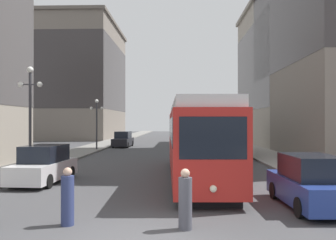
# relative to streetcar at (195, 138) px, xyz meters

# --- Properties ---
(sidewalk_left) EXTENTS (3.42, 120.00, 0.15)m
(sidewalk_left) POSITION_rel_streetcar_xyz_m (-10.44, 29.95, -2.03)
(sidewalk_left) COLOR gray
(sidewalk_left) RESTS_ON ground
(sidewalk_right) EXTENTS (3.42, 120.00, 0.15)m
(sidewalk_right) POSITION_rel_streetcar_xyz_m (6.69, 29.95, -2.03)
(sidewalk_right) COLOR gray
(sidewalk_right) RESTS_ON ground
(streetcar) EXTENTS (3.10, 14.73, 3.89)m
(streetcar) POSITION_rel_streetcar_xyz_m (0.00, 0.00, 0.00)
(streetcar) COLOR black
(streetcar) RESTS_ON ground
(transit_bus) EXTENTS (2.72, 12.22, 3.45)m
(transit_bus) POSITION_rel_streetcar_xyz_m (3.00, 13.71, -0.15)
(transit_bus) COLOR black
(transit_bus) RESTS_ON ground
(parked_car_left_near) EXTENTS (2.07, 4.63, 1.82)m
(parked_car_left_near) POSITION_rel_streetcar_xyz_m (-7.43, -1.71, -1.26)
(parked_car_left_near) COLOR black
(parked_car_left_near) RESTS_ON ground
(parked_car_left_mid) EXTENTS (2.02, 4.89, 1.82)m
(parked_car_left_mid) POSITION_rel_streetcar_xyz_m (-7.44, 22.83, -1.26)
(parked_car_left_mid) COLOR black
(parked_car_left_mid) RESTS_ON ground
(parked_car_right_far) EXTENTS (1.98, 4.44, 1.82)m
(parked_car_right_far) POSITION_rel_streetcar_xyz_m (3.68, -6.40, -1.26)
(parked_car_right_far) COLOR black
(parked_car_right_far) RESTS_ON ground
(pedestrian_crossing_near) EXTENTS (0.38, 0.38, 1.68)m
(pedestrian_crossing_near) POSITION_rel_streetcar_xyz_m (-0.69, -9.02, -1.32)
(pedestrian_crossing_near) COLOR #4C4C56
(pedestrian_crossing_near) RESTS_ON ground
(pedestrian_crossing_far) EXTENTS (0.37, 0.37, 1.66)m
(pedestrian_crossing_far) POSITION_rel_streetcar_xyz_m (-4.06, -8.74, -1.33)
(pedestrian_crossing_far) COLOR navy
(pedestrian_crossing_far) RESTS_ON ground
(lamp_post_left_near) EXTENTS (1.41, 0.36, 5.96)m
(lamp_post_left_near) POSITION_rel_streetcar_xyz_m (-9.34, 1.14, 1.93)
(lamp_post_left_near) COLOR #333338
(lamp_post_left_near) RESTS_ON sidewalk_left
(lamp_post_left_far) EXTENTS (1.41, 0.36, 5.12)m
(lamp_post_left_far) POSITION_rel_streetcar_xyz_m (-9.34, 17.55, 1.44)
(lamp_post_left_far) COLOR #333338
(lamp_post_left_far) RESTS_ON sidewalk_left
(building_left_corner) EXTENTS (13.24, 22.43, 20.33)m
(building_left_corner) POSITION_rel_streetcar_xyz_m (-18.48, 44.82, 8.35)
(building_left_corner) COLOR slate
(building_left_corner) RESTS_ON ground
(building_right_corner) EXTENTS (12.71, 20.16, 18.36)m
(building_right_corner) POSITION_rel_streetcar_xyz_m (14.45, 27.43, 7.33)
(building_right_corner) COLOR #A89E8E
(building_right_corner) RESTS_ON ground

